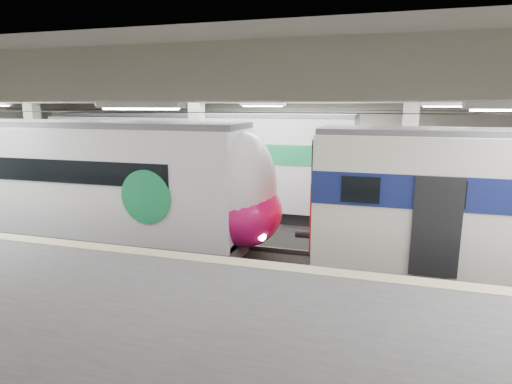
% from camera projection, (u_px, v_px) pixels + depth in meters
% --- Properties ---
extents(station_hall, '(36.00, 24.00, 5.75)m').
position_uv_depth(station_hall, '(227.00, 167.00, 11.85)').
color(station_hall, black).
rests_on(station_hall, ground).
extents(modern_emu, '(13.52, 2.79, 4.38)m').
position_uv_depth(modern_emu, '(110.00, 185.00, 15.11)').
color(modern_emu, white).
rests_on(modern_emu, ground).
extents(far_train, '(14.36, 3.14, 4.56)m').
position_uv_depth(far_train, '(199.00, 161.00, 19.96)').
color(far_train, white).
rests_on(far_train, ground).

